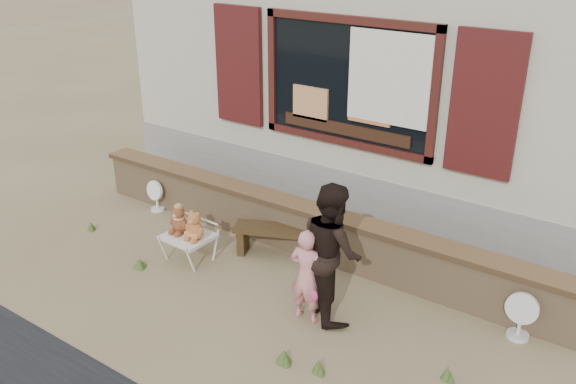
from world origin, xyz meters
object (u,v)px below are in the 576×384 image
Objects in this scene: folding_chair at (189,237)px; teddy_bear_right at (195,225)px; bench at (294,237)px; adult at (332,251)px; child at (307,276)px; teddy_bear_left at (179,218)px.

folding_chair is 0.26m from teddy_bear_right.
bench is 0.99× the size of adult.
bench is at bearing 44.52° from teddy_bear_right.
child is at bearing -73.18° from bench.
bench is at bearing 40.30° from folding_chair.
folding_chair is at bearing 0.00° from teddy_bear_left.
teddy_bear_right is at bearing -160.80° from bench.
teddy_bear_right is 1.94m from adult.
bench is 4.03× the size of teddy_bear_left.
folding_chair is 1.94m from child.
bench is 1.38m from adult.
bench is 1.33m from folding_chair.
folding_chair is 1.55× the size of teddy_bear_left.
teddy_bear_right is 0.25× the size of adult.
teddy_bear_right is at bearing 0.00° from teddy_bear_left.
child is at bearing -3.77° from teddy_bear_left.
adult is (1.02, -0.79, 0.49)m from bench.
child is (1.91, -0.21, 0.22)m from folding_chair.
teddy_bear_right reaches higher than bench.
teddy_bear_left is 1.01× the size of teddy_bear_right.
child is (0.87, -1.03, 0.25)m from bench.
child is at bearing 94.45° from adult.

